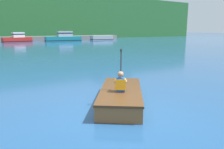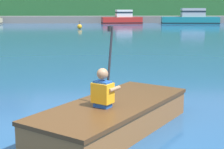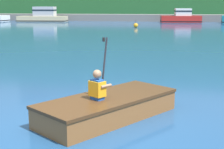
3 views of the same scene
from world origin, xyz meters
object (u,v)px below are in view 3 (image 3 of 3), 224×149
moored_boat_dock_west_end (181,17)px  channel_buoy (136,25)px  person_paddler (98,86)px  moored_boat_dock_east_inner (43,16)px  rowboat_foreground (110,105)px

moored_boat_dock_west_end → channel_buoy: size_ratio=7.15×
moored_boat_dock_west_end → person_paddler: 38.18m
channel_buoy → moored_boat_dock_east_inner: bearing=142.5°
moored_boat_dock_east_inner → channel_buoy: 16.41m
moored_boat_dock_east_inner → person_paddler: moored_boat_dock_east_inner is taller
rowboat_foreground → person_paddler: (-0.20, -0.27, 0.46)m
moored_boat_dock_east_inner → rowboat_foreground: (14.78, -37.22, -0.46)m
channel_buoy → moored_boat_dock_west_end: bearing=65.3°
person_paddler → channel_buoy: bearing=93.3°
rowboat_foreground → moored_boat_dock_east_inner: bearing=111.7°
moored_boat_dock_west_end → moored_boat_dock_east_inner: bearing=-178.2°
moored_boat_dock_west_end → moored_boat_dock_east_inner: size_ratio=0.79×
person_paddler → moored_boat_dock_east_inner: bearing=111.3°
moored_boat_dock_east_inner → person_paddler: size_ratio=5.48×
moored_boat_dock_west_end → person_paddler: size_ratio=4.32×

